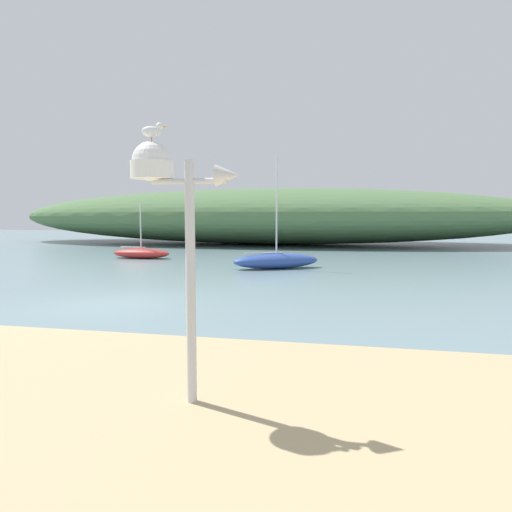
% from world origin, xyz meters
% --- Properties ---
extents(ground_plane, '(120.00, 120.00, 0.00)m').
position_xyz_m(ground_plane, '(0.00, 0.00, 0.00)').
color(ground_plane, gray).
extents(distant_hill, '(49.14, 15.26, 5.02)m').
position_xyz_m(distant_hill, '(-0.57, 28.68, 2.51)').
color(distant_hill, '#517547').
rests_on(distant_hill, ground).
extents(mast_structure, '(1.33, 0.52, 3.18)m').
position_xyz_m(mast_structure, '(4.35, -6.30, 2.82)').
color(mast_structure, silver).
rests_on(mast_structure, beach_sand).
extents(seagull_on_radar, '(0.31, 0.17, 0.22)m').
position_xyz_m(seagull_on_radar, '(4.20, -6.30, 3.50)').
color(seagull_on_radar, orange).
rests_on(seagull_on_radar, mast_structure).
extents(sailboat_centre_water, '(4.31, 3.10, 5.38)m').
position_xyz_m(sailboat_centre_water, '(3.22, 9.35, 0.38)').
color(sailboat_centre_water, '#2D4C9E').
rests_on(sailboat_centre_water, ground).
extents(sailboat_mid_channel, '(3.61, 1.29, 3.29)m').
position_xyz_m(sailboat_mid_channel, '(-5.49, 12.83, 0.30)').
color(sailboat_mid_channel, '#B72D28').
rests_on(sailboat_mid_channel, ground).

